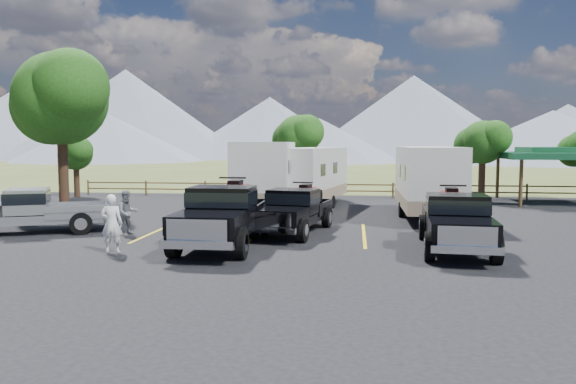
# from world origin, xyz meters

# --- Properties ---
(ground) EXTENTS (320.00, 320.00, 0.00)m
(ground) POSITION_xyz_m (0.00, 0.00, 0.00)
(ground) COLOR #4D5B26
(ground) RESTS_ON ground
(asphalt_lot) EXTENTS (44.00, 34.00, 0.04)m
(asphalt_lot) POSITION_xyz_m (0.00, 3.00, 0.02)
(asphalt_lot) COLOR black
(asphalt_lot) RESTS_ON ground
(stall_lines) EXTENTS (12.12, 5.50, 0.01)m
(stall_lines) POSITION_xyz_m (0.00, 4.00, 0.04)
(stall_lines) COLOR yellow
(stall_lines) RESTS_ON asphalt_lot
(tree_big_nw) EXTENTS (5.54, 5.18, 7.84)m
(tree_big_nw) POSITION_xyz_m (-12.55, 9.03, 5.60)
(tree_big_nw) COLOR black
(tree_big_nw) RESTS_ON ground
(tree_ne_a) EXTENTS (3.11, 2.92, 4.76)m
(tree_ne_a) POSITION_xyz_m (8.97, 17.01, 3.48)
(tree_ne_a) COLOR black
(tree_ne_a) RESTS_ON ground
(tree_north) EXTENTS (3.46, 3.24, 5.25)m
(tree_north) POSITION_xyz_m (-2.03, 19.02, 3.83)
(tree_north) COLOR black
(tree_north) RESTS_ON ground
(tree_nw_small) EXTENTS (2.59, 2.43, 3.85)m
(tree_nw_small) POSITION_xyz_m (-16.02, 17.01, 2.78)
(tree_nw_small) COLOR black
(tree_nw_small) RESTS_ON ground
(rail_fence) EXTENTS (36.12, 0.12, 1.00)m
(rail_fence) POSITION_xyz_m (2.00, 18.50, 0.61)
(rail_fence) COLOR brown
(rail_fence) RESTS_ON ground
(pavilion) EXTENTS (6.20, 6.20, 3.22)m
(pavilion) POSITION_xyz_m (13.00, 17.00, 2.79)
(pavilion) COLOR brown
(pavilion) RESTS_ON ground
(mountain_range) EXTENTS (209.00, 71.00, 20.00)m
(mountain_range) POSITION_xyz_m (-7.63, 105.98, 7.87)
(mountain_range) COLOR gray
(mountain_range) RESTS_ON ground
(rig_left) EXTENTS (2.35, 6.64, 2.22)m
(rig_left) POSITION_xyz_m (-2.69, 1.43, 1.11)
(rig_left) COLOR black
(rig_left) RESTS_ON asphalt_lot
(rig_center) EXTENTS (2.79, 5.85, 1.88)m
(rig_center) POSITION_xyz_m (-0.63, 4.27, 0.94)
(rig_center) COLOR black
(rig_center) RESTS_ON asphalt_lot
(rig_right) EXTENTS (2.45, 6.12, 2.00)m
(rig_right) POSITION_xyz_m (4.87, 1.53, 1.01)
(rig_right) COLOR black
(rig_right) RESTS_ON asphalt_lot
(trailer_left) EXTENTS (3.06, 10.00, 3.47)m
(trailer_left) POSITION_xyz_m (-2.84, 11.19, 1.85)
(trailer_left) COLOR white
(trailer_left) RESTS_ON asphalt_lot
(trailer_center) EXTENTS (3.75, 9.15, 3.17)m
(trailer_center) POSITION_xyz_m (-0.70, 12.48, 1.70)
(trailer_center) COLOR white
(trailer_center) RESTS_ON asphalt_lot
(trailer_right) EXTENTS (2.50, 9.30, 3.24)m
(trailer_right) POSITION_xyz_m (4.92, 9.09, 1.74)
(trailer_right) COLOR white
(trailer_right) RESTS_ON asphalt_lot
(pickup_silver) EXTENTS (5.89, 3.93, 1.69)m
(pickup_silver) POSITION_xyz_m (-10.50, 2.96, 0.92)
(pickup_silver) COLOR gray
(pickup_silver) RESTS_ON asphalt_lot
(person_a) EXTENTS (0.72, 0.53, 1.84)m
(person_a) POSITION_xyz_m (-5.86, -0.32, 0.96)
(person_a) COLOR white
(person_a) RESTS_ON asphalt_lot
(person_b) EXTENTS (1.02, 0.99, 1.65)m
(person_b) POSITION_xyz_m (-6.80, 3.13, 0.87)
(person_b) COLOR slate
(person_b) RESTS_ON asphalt_lot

